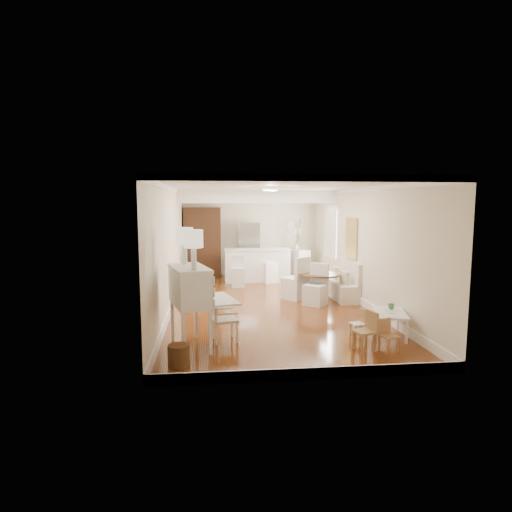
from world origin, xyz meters
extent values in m
plane|color=brown|center=(0.00, 0.00, 0.00)|extent=(9.00, 9.00, 0.00)
cube|color=white|center=(0.00, 0.00, 2.80)|extent=(4.50, 9.00, 0.04)
cube|color=beige|center=(0.00, 4.50, 1.40)|extent=(4.50, 0.04, 2.80)
cube|color=beige|center=(0.00, -4.50, 1.40)|extent=(4.50, 0.04, 2.80)
cube|color=beige|center=(-2.25, 0.00, 1.40)|extent=(0.04, 9.00, 2.80)
cube|color=beige|center=(2.25, 0.00, 1.40)|extent=(0.04, 9.00, 2.80)
cube|color=white|center=(0.00, 2.20, 2.62)|extent=(4.50, 0.45, 0.36)
cube|color=tan|center=(2.21, 0.50, 1.55)|extent=(0.04, 0.84, 1.04)
cube|color=white|center=(2.23, 2.40, 1.55)|extent=(0.04, 1.10, 1.40)
cylinder|color=#381E11|center=(-1.20, 4.48, 1.85)|extent=(0.30, 0.03, 0.30)
cylinder|color=white|center=(0.00, -0.50, 2.75)|extent=(0.36, 0.36, 0.08)
cube|color=silver|center=(-1.70, -2.93, 0.69)|extent=(1.33, 1.35, 1.38)
cube|color=silver|center=(-1.12, -2.66, 0.40)|extent=(0.55, 0.55, 0.81)
cylinder|color=#58361B|center=(-1.84, -3.78, 0.17)|extent=(0.42, 0.42, 0.33)
cube|color=silver|center=(1.90, -2.70, 0.23)|extent=(0.76, 1.02, 0.46)
cube|color=#9B7346|center=(1.16, -3.41, 0.33)|extent=(0.39, 0.39, 0.67)
cube|color=#9F7848|center=(1.30, -2.72, 0.26)|extent=(0.29, 0.29, 0.53)
cube|color=tan|center=(1.54, -3.50, 0.27)|extent=(0.33, 0.33, 0.55)
cube|color=silver|center=(1.99, 0.50, 0.49)|extent=(0.52, 1.60, 0.98)
cylinder|color=#4C3018|center=(1.34, 0.25, 0.35)|extent=(1.23, 1.23, 0.69)
cube|color=silver|center=(1.14, -0.17, 0.49)|extent=(0.67, 0.68, 0.99)
cube|color=silver|center=(0.80, 0.56, 0.54)|extent=(0.74, 0.74, 1.09)
cube|color=white|center=(0.10, 3.10, 0.52)|extent=(2.05, 0.65, 1.03)
cube|color=silver|center=(-0.56, 2.28, 0.45)|extent=(0.37, 0.37, 0.91)
cube|color=white|center=(0.44, 2.90, 0.51)|extent=(0.53, 0.53, 1.01)
cube|color=#381E11|center=(-1.60, 4.18, 1.15)|extent=(1.20, 0.60, 2.30)
imported|color=silver|center=(0.30, 4.15, 0.90)|extent=(0.75, 0.65, 1.80)
cube|color=beige|center=(1.53, 3.82, 0.46)|extent=(0.71, 1.05, 0.92)
imported|color=#508956|center=(2.01, -2.50, 0.50)|extent=(0.16, 0.16, 0.10)
imported|color=silver|center=(1.50, 3.87, 1.01)|extent=(0.20, 0.20, 0.18)
camera|label=1|loc=(-1.35, -10.01, 2.41)|focal=30.00mm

